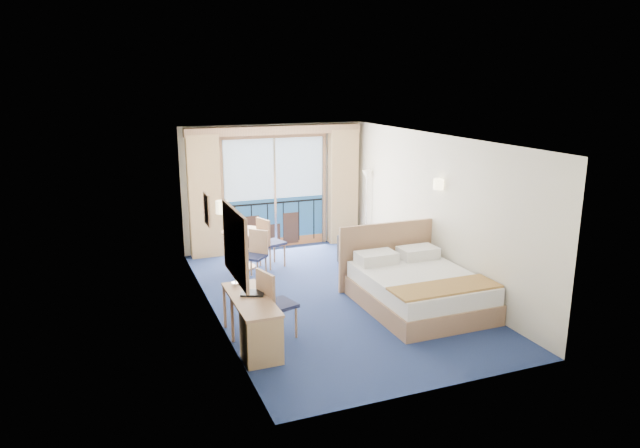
{
  "coord_description": "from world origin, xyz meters",
  "views": [
    {
      "loc": [
        -3.53,
        -8.46,
        3.61
      ],
      "look_at": [
        -0.13,
        0.2,
        1.25
      ],
      "focal_mm": 32.0,
      "sensor_mm": 36.0,
      "label": 1
    }
  ],
  "objects_px": {
    "bed": "(417,287)",
    "nightstand": "(404,258)",
    "floor_lamp": "(367,189)",
    "desk": "(259,330)",
    "table_chair_a": "(268,240)",
    "table_chair_b": "(256,252)",
    "round_table": "(243,240)",
    "armchair": "(358,247)",
    "desk_chair": "(273,300)"
  },
  "relations": [
    {
      "from": "armchair",
      "to": "desk",
      "type": "relative_size",
      "value": 0.49
    },
    {
      "from": "bed",
      "to": "floor_lamp",
      "type": "bearing_deg",
      "value": 77.68
    },
    {
      "from": "bed",
      "to": "nightstand",
      "type": "distance_m",
      "value": 1.63
    },
    {
      "from": "floor_lamp",
      "to": "desk",
      "type": "height_order",
      "value": "floor_lamp"
    },
    {
      "from": "desk_chair",
      "to": "round_table",
      "type": "height_order",
      "value": "desk_chair"
    },
    {
      "from": "table_chair_a",
      "to": "table_chair_b",
      "type": "relative_size",
      "value": 1.1
    },
    {
      "from": "nightstand",
      "to": "floor_lamp",
      "type": "height_order",
      "value": "floor_lamp"
    },
    {
      "from": "bed",
      "to": "desk",
      "type": "relative_size",
      "value": 1.5
    },
    {
      "from": "floor_lamp",
      "to": "table_chair_b",
      "type": "distance_m",
      "value": 3.15
    },
    {
      "from": "floor_lamp",
      "to": "armchair",
      "type": "bearing_deg",
      "value": -123.47
    },
    {
      "from": "nightstand",
      "to": "desk",
      "type": "distance_m",
      "value": 4.16
    },
    {
      "from": "table_chair_b",
      "to": "nightstand",
      "type": "bearing_deg",
      "value": 28.31
    },
    {
      "from": "armchair",
      "to": "table_chair_b",
      "type": "distance_m",
      "value": 2.17
    },
    {
      "from": "bed",
      "to": "floor_lamp",
      "type": "relative_size",
      "value": 1.3
    },
    {
      "from": "floor_lamp",
      "to": "desk",
      "type": "relative_size",
      "value": 1.15
    },
    {
      "from": "nightstand",
      "to": "desk_chair",
      "type": "distance_m",
      "value": 3.63
    },
    {
      "from": "bed",
      "to": "armchair",
      "type": "bearing_deg",
      "value": 87.99
    },
    {
      "from": "desk_chair",
      "to": "armchair",
      "type": "bearing_deg",
      "value": -59.79
    },
    {
      "from": "bed",
      "to": "round_table",
      "type": "distance_m",
      "value": 3.68
    },
    {
      "from": "desk_chair",
      "to": "nightstand",
      "type": "bearing_deg",
      "value": -76.35
    },
    {
      "from": "bed",
      "to": "table_chair_b",
      "type": "relative_size",
      "value": 2.44
    },
    {
      "from": "table_chair_b",
      "to": "desk",
      "type": "bearing_deg",
      "value": -59.98
    },
    {
      "from": "floor_lamp",
      "to": "round_table",
      "type": "xyz_separation_m",
      "value": [
        -2.9,
        -0.47,
        -0.72
      ]
    },
    {
      "from": "armchair",
      "to": "round_table",
      "type": "height_order",
      "value": "round_table"
    },
    {
      "from": "desk",
      "to": "table_chair_a",
      "type": "distance_m",
      "value": 3.79
    },
    {
      "from": "desk_chair",
      "to": "round_table",
      "type": "distance_m",
      "value": 3.29
    },
    {
      "from": "floor_lamp",
      "to": "table_chair_b",
      "type": "bearing_deg",
      "value": -157.67
    },
    {
      "from": "desk",
      "to": "table_chair_b",
      "type": "bearing_deg",
      "value": 75.49
    },
    {
      "from": "round_table",
      "to": "nightstand",
      "type": "bearing_deg",
      "value": -27.99
    },
    {
      "from": "armchair",
      "to": "desk_chair",
      "type": "distance_m",
      "value": 3.78
    },
    {
      "from": "table_chair_a",
      "to": "table_chair_b",
      "type": "distance_m",
      "value": 0.67
    },
    {
      "from": "desk_chair",
      "to": "table_chair_a",
      "type": "relative_size",
      "value": 1.03
    },
    {
      "from": "floor_lamp",
      "to": "table_chair_b",
      "type": "height_order",
      "value": "floor_lamp"
    },
    {
      "from": "floor_lamp",
      "to": "table_chair_a",
      "type": "xyz_separation_m",
      "value": [
        -2.43,
        -0.62,
        -0.73
      ]
    },
    {
      "from": "desk",
      "to": "desk_chair",
      "type": "bearing_deg",
      "value": 54.43
    },
    {
      "from": "armchair",
      "to": "desk",
      "type": "bearing_deg",
      "value": -4.6
    },
    {
      "from": "desk_chair",
      "to": "round_table",
      "type": "xyz_separation_m",
      "value": [
        0.38,
        3.26,
        -0.01
      ]
    },
    {
      "from": "desk",
      "to": "table_chair_a",
      "type": "relative_size",
      "value": 1.48
    },
    {
      "from": "round_table",
      "to": "floor_lamp",
      "type": "bearing_deg",
      "value": 9.29
    },
    {
      "from": "floor_lamp",
      "to": "desk_chair",
      "type": "bearing_deg",
      "value": -131.21
    },
    {
      "from": "bed",
      "to": "table_chair_a",
      "type": "xyz_separation_m",
      "value": [
        -1.67,
        2.83,
        0.23
      ]
    },
    {
      "from": "desk",
      "to": "bed",
      "type": "bearing_deg",
      "value": 14.95
    },
    {
      "from": "armchair",
      "to": "table_chair_b",
      "type": "bearing_deg",
      "value": -48.03
    },
    {
      "from": "desk",
      "to": "round_table",
      "type": "distance_m",
      "value": 3.81
    },
    {
      "from": "desk",
      "to": "table_chair_b",
      "type": "xyz_separation_m",
      "value": [
        0.79,
        3.06,
        0.13
      ]
    },
    {
      "from": "nightstand",
      "to": "round_table",
      "type": "bearing_deg",
      "value": 152.01
    },
    {
      "from": "table_chair_a",
      "to": "nightstand",
      "type": "bearing_deg",
      "value": -138.71
    },
    {
      "from": "armchair",
      "to": "round_table",
      "type": "relative_size",
      "value": 0.87
    },
    {
      "from": "nightstand",
      "to": "desk_chair",
      "type": "xyz_separation_m",
      "value": [
        -3.14,
        -1.8,
        0.27
      ]
    },
    {
      "from": "bed",
      "to": "nightstand",
      "type": "xyz_separation_m",
      "value": [
        0.62,
        1.51,
        -0.02
      ]
    }
  ]
}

